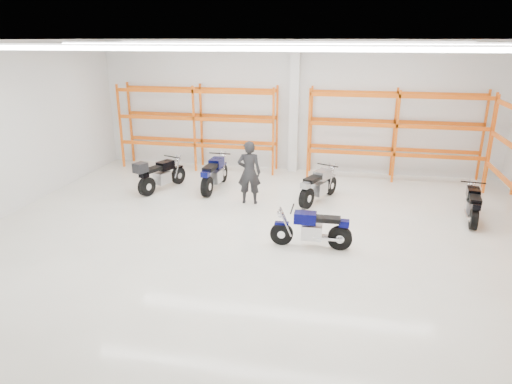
% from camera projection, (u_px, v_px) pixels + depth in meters
% --- Properties ---
extents(ground, '(14.00, 14.00, 0.00)m').
position_uv_depth(ground, '(262.00, 235.00, 11.06)').
color(ground, beige).
rests_on(ground, ground).
extents(room_shell, '(14.02, 12.02, 4.51)m').
position_uv_depth(room_shell, '(263.00, 98.00, 10.03)').
color(room_shell, silver).
rests_on(room_shell, ground).
extents(motorcycle_main, '(1.86, 0.62, 0.92)m').
position_uv_depth(motorcycle_main, '(315.00, 230.00, 10.29)').
color(motorcycle_main, black).
rests_on(motorcycle_main, ground).
extents(motorcycle_back_a, '(1.02, 2.01, 1.07)m').
position_uv_depth(motorcycle_back_a, '(158.00, 175.00, 14.08)').
color(motorcycle_back_a, black).
rests_on(motorcycle_back_a, ground).
extents(motorcycle_back_b, '(0.71, 2.14, 1.05)m').
position_uv_depth(motorcycle_back_b, '(214.00, 175.00, 14.20)').
color(motorcycle_back_b, black).
rests_on(motorcycle_back_b, ground).
extents(motorcycle_back_c, '(1.02, 1.91, 1.00)m').
position_uv_depth(motorcycle_back_c, '(317.00, 187.00, 13.14)').
color(motorcycle_back_c, black).
rests_on(motorcycle_back_c, ground).
extents(motorcycle_back_d, '(0.64, 1.87, 0.92)m').
position_uv_depth(motorcycle_back_d, '(472.00, 206.00, 11.77)').
color(motorcycle_back_d, black).
rests_on(motorcycle_back_d, ground).
extents(standing_man, '(0.71, 0.50, 1.83)m').
position_uv_depth(standing_man, '(249.00, 173.00, 12.93)').
color(standing_man, black).
rests_on(standing_man, ground).
extents(structural_column, '(0.32, 0.32, 4.50)m').
position_uv_depth(structural_column, '(294.00, 108.00, 15.74)').
color(structural_column, white).
rests_on(structural_column, ground).
extents(pallet_racking_back_left, '(5.67, 0.87, 3.00)m').
position_uv_depth(pallet_racking_back_left, '(198.00, 119.00, 16.22)').
color(pallet_racking_back_left, orange).
rests_on(pallet_racking_back_left, ground).
extents(pallet_racking_back_right, '(5.67, 0.87, 3.00)m').
position_uv_depth(pallet_racking_back_right, '(396.00, 126.00, 14.92)').
color(pallet_racking_back_right, orange).
rests_on(pallet_racking_back_right, ground).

